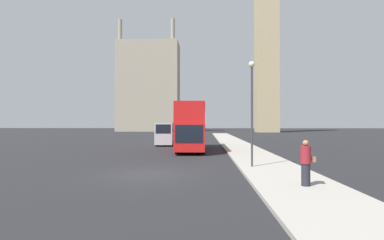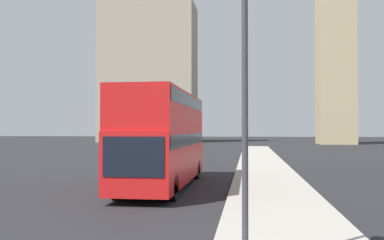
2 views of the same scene
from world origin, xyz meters
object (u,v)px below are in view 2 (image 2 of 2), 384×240
white_van (133,149)px  parked_sedan (149,151)px  red_double_decker_bus (164,135)px  street_lamp (245,59)px

white_van → parked_sedan: (-1.87, 12.05, -0.77)m
red_double_decker_bus → parked_sedan: bearing=105.5°
red_double_decker_bus → white_van: red_double_decker_bus is taller
white_van → parked_sedan: 12.22m
red_double_decker_bus → street_lamp: (3.97, -11.91, 1.62)m
street_lamp → parked_sedan: street_lamp is taller
street_lamp → red_double_decker_bus: bearing=108.4°
parked_sedan → white_van: bearing=-81.2°
red_double_decker_bus → street_lamp: street_lamp is taller
street_lamp → parked_sedan: (-9.24, 30.91, -3.42)m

